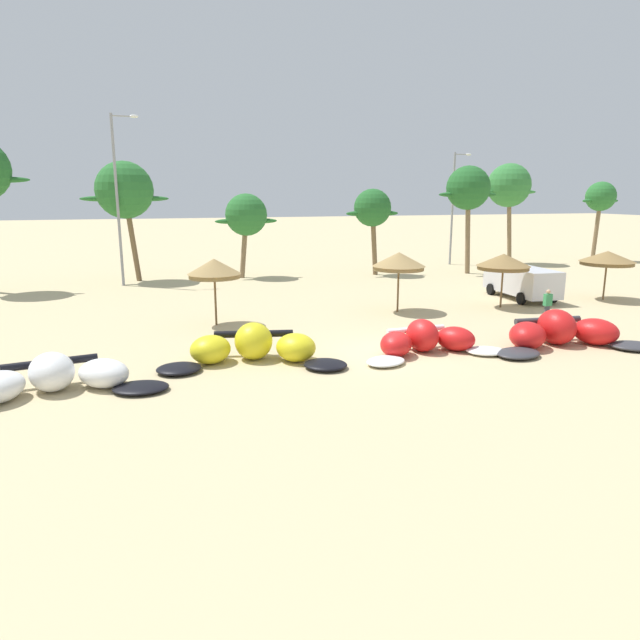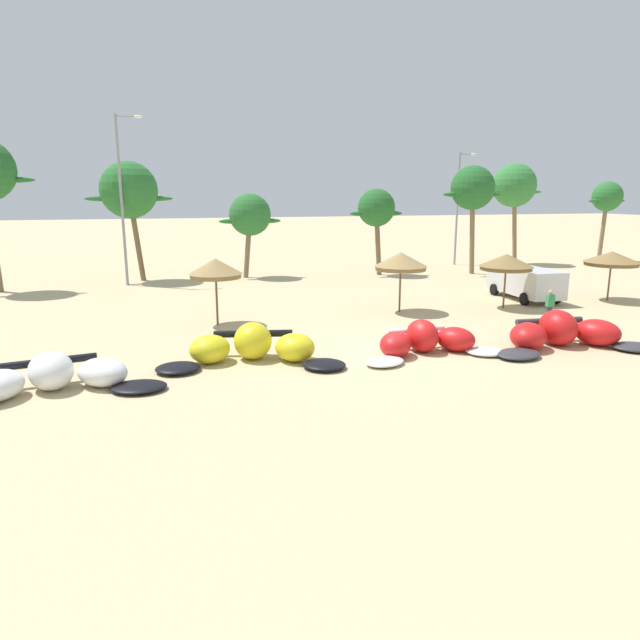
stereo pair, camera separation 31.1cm
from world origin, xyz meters
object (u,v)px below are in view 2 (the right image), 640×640
at_px(palm_left, 129,191).
at_px(lamppost_east_center, 459,203).
at_px(beach_umbrella_near_palms, 506,262).
at_px(kite_left_of_center, 426,341).
at_px(kite_far_left, 52,378).
at_px(parked_van, 524,280).
at_px(palm_center_left, 376,209).
at_px(kite_left, 253,348).
at_px(palm_right_of_gap, 514,186).
at_px(beach_umbrella_outermost, 612,258).
at_px(lamppost_west_center, 123,193).
at_px(kite_center, 563,334).
at_px(beach_umbrella_middle, 401,261).
at_px(palm_left_of_gap, 250,216).
at_px(palm_right, 607,198).
at_px(person_near_kites, 550,307).
at_px(palm_center_right, 473,189).
at_px(beach_umbrella_near_van, 216,268).

distance_m(palm_left, lamppost_east_center, 26.57).
bearing_deg(beach_umbrella_near_palms, kite_left_of_center, -139.69).
bearing_deg(kite_far_left, beach_umbrella_near_palms, 19.60).
bearing_deg(parked_van, palm_center_left, 110.36).
distance_m(kite_left, palm_right_of_gap, 35.83).
relative_size(beach_umbrella_outermost, palm_left, 0.37).
xyz_separation_m(kite_left, beach_umbrella_near_palms, (14.66, 6.04, 1.94)).
bearing_deg(kite_far_left, beach_umbrella_outermost, 15.29).
xyz_separation_m(kite_left, lamppost_west_center, (-4.74, 20.13, 5.49)).
relative_size(kite_left, kite_left_of_center, 1.12).
height_order(kite_center, beach_umbrella_middle, beach_umbrella_middle).
height_order(kite_left, beach_umbrella_outermost, beach_umbrella_outermost).
bearing_deg(kite_left, lamppost_east_center, 47.29).
distance_m(palm_left_of_gap, palm_right, 32.29).
xyz_separation_m(beach_umbrella_middle, parked_van, (8.47, 1.41, -1.54)).
relative_size(beach_umbrella_near_palms, palm_center_left, 0.45).
bearing_deg(lamppost_east_center, palm_right, -6.39).
bearing_deg(palm_right, parked_van, -142.56).
xyz_separation_m(kite_left_of_center, beach_umbrella_near_palms, (8.14, 6.90, 1.99)).
height_order(beach_umbrella_middle, beach_umbrella_outermost, beach_umbrella_middle).
relative_size(person_near_kites, lamppost_west_center, 0.15).
xyz_separation_m(palm_left, palm_left_of_gap, (8.17, -0.66, -1.73)).
bearing_deg(person_near_kites, palm_left_of_gap, 118.79).
bearing_deg(palm_center_right, beach_umbrella_near_van, -149.65).
height_order(person_near_kites, palm_right, palm_right).
relative_size(kite_far_left, palm_left, 0.83).
height_order(beach_umbrella_middle, lamppost_east_center, lamppost_east_center).
height_order(kite_left, palm_center_left, palm_center_left).
relative_size(beach_umbrella_near_van, beach_umbrella_middle, 1.00).
distance_m(beach_umbrella_near_palms, palm_right_of_gap, 21.26).
bearing_deg(lamppost_west_center, palm_center_left, -0.65).
bearing_deg(palm_right_of_gap, palm_left, -178.27).
bearing_deg(kite_center, parked_van, 61.85).
height_order(kite_far_left, parked_van, parked_van).
bearing_deg(palm_right_of_gap, lamppost_west_center, -174.81).
height_order(beach_umbrella_middle, palm_right, palm_right).
bearing_deg(palm_center_left, palm_left_of_gap, 170.93).
relative_size(palm_right_of_gap, palm_right, 1.21).
bearing_deg(kite_far_left, lamppost_east_center, 41.65).
relative_size(kite_left, palm_left_of_gap, 1.13).
xyz_separation_m(beach_umbrella_middle, palm_center_right, (11.12, 11.77, 3.70)).
xyz_separation_m(kite_left_of_center, person_near_kites, (7.87, 2.92, 0.34)).
height_order(person_near_kites, palm_center_left, palm_center_left).
height_order(palm_left, palm_right_of_gap, palm_right_of_gap).
height_order(beach_umbrella_near_van, palm_center_right, palm_center_right).
xyz_separation_m(person_near_kites, palm_center_right, (5.59, 16.37, 5.52)).
distance_m(beach_umbrella_near_palms, person_near_kites, 4.33).
distance_m(kite_center, lamppost_east_center, 27.76).
relative_size(kite_far_left, palm_left_of_gap, 1.13).
xyz_separation_m(beach_umbrella_near_palms, palm_center_right, (5.32, 12.38, 3.87)).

